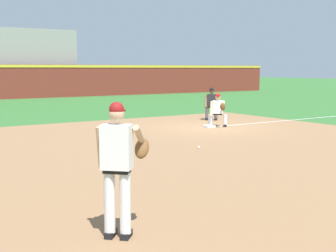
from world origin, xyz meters
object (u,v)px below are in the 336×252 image
at_px(baseball, 199,147).
at_px(first_baseman, 218,108).
at_px(first_base_bag, 209,126).
at_px(umpire, 212,103).
at_px(pitcher, 119,161).

height_order(baseball, first_baseman, first_baseman).
xyz_separation_m(first_base_bag, baseball, (-3.26, -3.68, -0.01)).
bearing_deg(umpire, pitcher, -133.45).
relative_size(first_base_bag, baseball, 5.14).
distance_m(baseball, umpire, 7.60).
xyz_separation_m(first_base_bag, first_baseman, (0.46, -0.01, 0.69)).
bearing_deg(umpire, first_base_bag, -130.95).
xyz_separation_m(pitcher, umpire, (10.20, 10.77, -0.27)).
xyz_separation_m(baseball, first_baseman, (3.72, 3.67, 0.69)).
relative_size(pitcher, first_baseman, 1.39).
distance_m(first_base_bag, pitcher, 12.24).
distance_m(first_base_bag, first_baseman, 0.83).
height_order(baseball, umpire, umpire).
height_order(first_base_bag, umpire, umpire).
xyz_separation_m(first_baseman, umpire, (1.27, 2.00, 0.06)).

